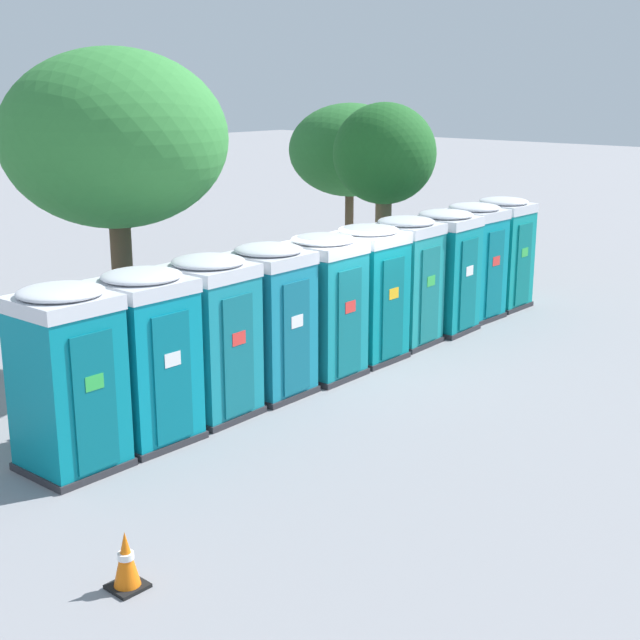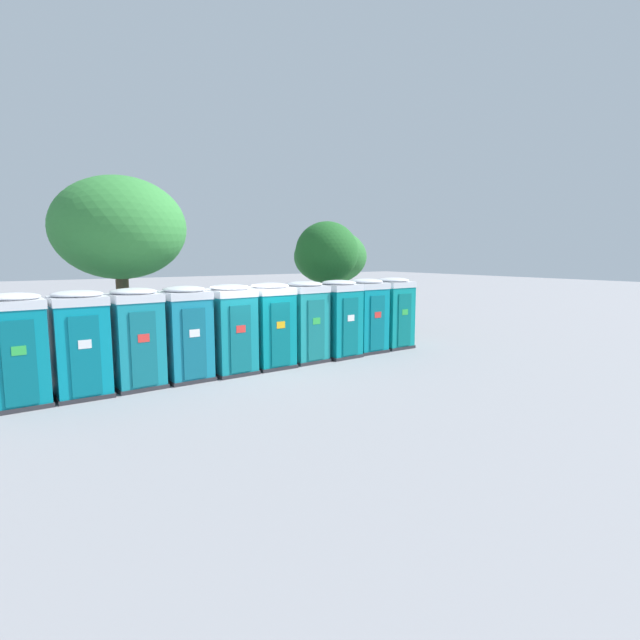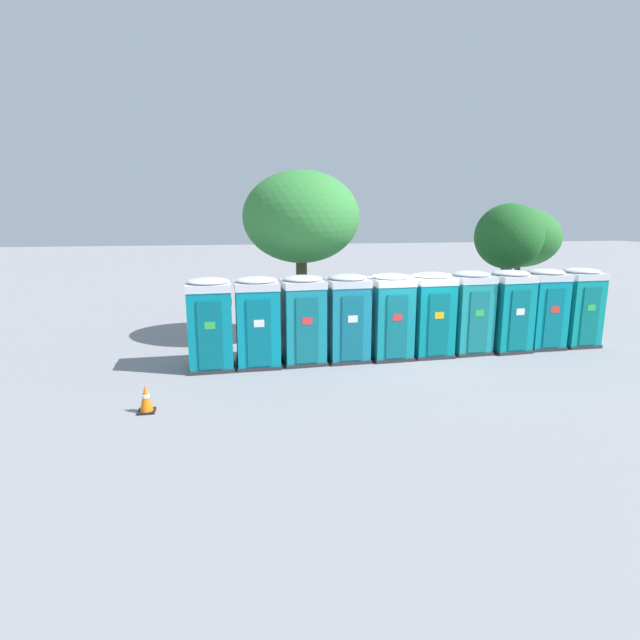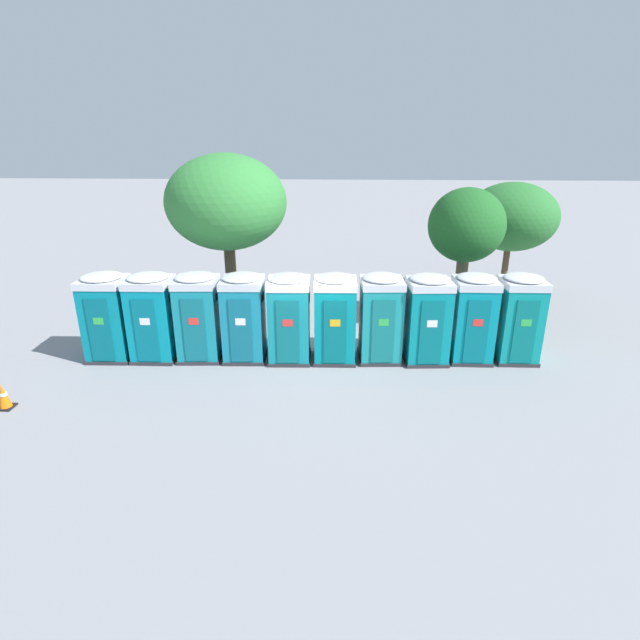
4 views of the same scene
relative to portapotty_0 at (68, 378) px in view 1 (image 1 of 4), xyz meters
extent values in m
plane|color=gray|center=(5.86, 0.30, -1.28)|extent=(120.00, 120.00, 0.00)
cube|color=#2D2D33|center=(0.00, 0.01, -1.23)|extent=(1.26, 1.23, 0.10)
cube|color=#077D8F|center=(0.00, 0.01, -0.13)|extent=(1.20, 1.17, 2.10)
cube|color=#076170|center=(0.02, -0.58, -0.21)|extent=(0.64, 0.05, 1.85)
cube|color=green|center=(0.02, -0.60, 0.07)|extent=(0.28, 0.02, 0.20)
cube|color=black|center=(0.59, 0.02, 0.60)|extent=(0.03, 0.36, 0.20)
cube|color=silver|center=(0.00, 0.01, 1.02)|extent=(1.23, 1.21, 0.20)
ellipsoid|color=silver|center=(0.00, 0.01, 1.17)|extent=(1.17, 1.15, 0.18)
cube|color=#2D2D33|center=(1.30, 0.03, -1.23)|extent=(1.24, 1.21, 0.10)
cube|color=#08869D|center=(1.30, 0.03, -0.13)|extent=(1.18, 1.15, 2.10)
cube|color=#07697A|center=(1.31, -0.55, -0.21)|extent=(0.64, 0.04, 1.85)
cube|color=white|center=(1.31, -0.57, 0.07)|extent=(0.28, 0.01, 0.20)
cube|color=black|center=(1.90, 0.04, 0.60)|extent=(0.03, 0.36, 0.20)
cube|color=silver|center=(1.30, 0.03, 1.02)|extent=(1.21, 1.19, 0.20)
ellipsoid|color=silver|center=(1.30, 0.03, 1.17)|extent=(1.16, 1.13, 0.18)
cube|color=#2D2D33|center=(2.61, 0.12, -1.23)|extent=(1.26, 1.26, 0.10)
cube|color=teal|center=(2.61, 0.12, -0.13)|extent=(1.20, 1.20, 2.10)
cube|color=#0F6673|center=(2.64, -0.47, -0.21)|extent=(0.63, 0.06, 1.85)
cube|color=red|center=(2.64, -0.49, 0.07)|extent=(0.28, 0.02, 0.20)
cube|color=black|center=(3.19, 0.15, 0.60)|extent=(0.04, 0.36, 0.20)
cube|color=silver|center=(2.61, 0.12, 1.02)|extent=(1.24, 1.24, 0.20)
ellipsoid|color=silver|center=(2.61, 0.12, 1.17)|extent=(1.18, 1.18, 0.18)
cube|color=#2D2D33|center=(3.91, 0.14, -1.23)|extent=(1.24, 1.25, 0.10)
cube|color=teal|center=(3.91, 0.14, -0.13)|extent=(1.18, 1.19, 2.10)
cube|color=#0F6277|center=(3.93, -0.44, -0.21)|extent=(0.62, 0.06, 1.85)
cube|color=white|center=(3.94, -0.46, 0.07)|extent=(0.28, 0.02, 0.20)
cube|color=black|center=(4.49, 0.16, 0.60)|extent=(0.04, 0.36, 0.20)
cube|color=silver|center=(3.91, 0.14, 1.02)|extent=(1.21, 1.22, 0.20)
ellipsoid|color=silver|center=(3.91, 0.14, 1.17)|extent=(1.15, 1.16, 0.18)
cube|color=#2D2D33|center=(5.22, 0.12, -1.23)|extent=(1.24, 1.24, 0.10)
cube|color=teal|center=(5.22, 0.12, -0.13)|extent=(1.18, 1.18, 2.10)
cube|color=#0D6871|center=(5.24, -0.47, -0.21)|extent=(0.63, 0.05, 1.85)
cube|color=red|center=(5.24, -0.48, 0.07)|extent=(0.28, 0.02, 0.20)
cube|color=black|center=(5.80, 0.14, 0.60)|extent=(0.04, 0.36, 0.20)
cube|color=silver|center=(5.22, 0.12, 1.02)|extent=(1.22, 1.22, 0.20)
ellipsoid|color=silver|center=(5.22, 0.12, 1.17)|extent=(1.16, 1.16, 0.18)
cube|color=#2D2D33|center=(6.52, 0.17, -1.23)|extent=(1.23, 1.22, 0.10)
cube|color=#07858F|center=(6.52, 0.17, -0.13)|extent=(1.17, 1.17, 2.10)
cube|color=#07686F|center=(6.53, -0.41, -0.21)|extent=(0.63, 0.04, 1.85)
cube|color=yellow|center=(6.53, -0.43, 0.07)|extent=(0.28, 0.01, 0.20)
cube|color=black|center=(7.10, 0.19, 0.60)|extent=(0.03, 0.36, 0.20)
cube|color=silver|center=(6.52, 0.17, 1.02)|extent=(1.20, 1.20, 0.20)
ellipsoid|color=silver|center=(6.52, 0.17, 1.17)|extent=(1.14, 1.14, 0.18)
cube|color=#2D2D33|center=(7.82, 0.28, -1.23)|extent=(1.26, 1.26, 0.10)
cube|color=teal|center=(7.82, 0.28, -0.13)|extent=(1.20, 1.20, 2.10)
cube|color=#126F71|center=(7.85, -0.31, -0.21)|extent=(0.62, 0.07, 1.85)
cube|color=green|center=(7.86, -0.32, 0.07)|extent=(0.28, 0.02, 0.20)
cube|color=black|center=(8.40, 0.31, 0.60)|extent=(0.04, 0.36, 0.20)
cube|color=silver|center=(7.82, 0.28, 1.02)|extent=(1.23, 1.24, 0.20)
ellipsoid|color=silver|center=(7.82, 0.28, 1.17)|extent=(1.17, 1.18, 0.18)
cube|color=#2D2D33|center=(9.13, 0.24, -1.23)|extent=(1.28, 1.27, 0.10)
cube|color=#08848C|center=(9.13, 0.24, -0.13)|extent=(1.22, 1.21, 2.10)
cube|color=#07676D|center=(9.17, -0.34, -0.21)|extent=(0.63, 0.07, 1.85)
cube|color=white|center=(9.17, -0.36, 0.07)|extent=(0.28, 0.03, 0.20)
cube|color=black|center=(9.71, 0.28, 0.60)|extent=(0.05, 0.36, 0.20)
cube|color=silver|center=(9.13, 0.24, 1.02)|extent=(1.26, 1.25, 0.20)
ellipsoid|color=silver|center=(9.13, 0.24, 1.17)|extent=(1.20, 1.19, 0.18)
cube|color=#2D2D33|center=(10.43, 0.38, -1.23)|extent=(1.17, 1.20, 0.10)
cube|color=#078898|center=(10.43, 0.38, -0.13)|extent=(1.12, 1.14, 2.10)
cube|color=#076A77|center=(10.43, -0.20, -0.21)|extent=(0.61, 0.03, 1.85)
cube|color=red|center=(10.43, -0.22, 0.07)|extent=(0.28, 0.01, 0.20)
cube|color=black|center=(11.00, 0.38, 0.60)|extent=(0.03, 0.36, 0.20)
cube|color=silver|center=(10.43, 0.38, 1.02)|extent=(1.15, 1.18, 0.20)
ellipsoid|color=silver|center=(10.43, 0.38, 1.17)|extent=(1.10, 1.12, 0.18)
cube|color=#2D2D33|center=(11.73, 0.43, -1.23)|extent=(1.18, 1.21, 0.10)
cube|color=#0B8C8A|center=(11.73, 0.43, -0.13)|extent=(1.12, 1.16, 2.10)
cube|color=#096D6C|center=(11.74, -0.15, -0.21)|extent=(0.61, 0.04, 1.85)
cube|color=green|center=(11.74, -0.17, 0.07)|extent=(0.28, 0.01, 0.20)
cube|color=black|center=(12.30, 0.44, 0.60)|extent=(0.03, 0.36, 0.20)
cube|color=silver|center=(11.73, 0.43, 1.02)|extent=(1.16, 1.19, 0.20)
ellipsoid|color=silver|center=(11.73, 0.43, 1.17)|extent=(1.10, 1.13, 0.18)
cylinder|color=brown|center=(2.99, 2.85, 0.37)|extent=(0.37, 0.37, 3.31)
ellipsoid|color=#337F38|center=(2.99, 2.85, 2.86)|extent=(3.83, 3.83, 3.01)
cylinder|color=brown|center=(13.02, 6.08, 0.00)|extent=(0.24, 0.24, 2.56)
ellipsoid|color=#286B2D|center=(13.02, 6.08, 1.98)|extent=(3.37, 3.37, 2.54)
cylinder|color=brown|center=(10.63, 3.02, 0.12)|extent=(0.39, 0.39, 2.80)
ellipsoid|color=#1E5B23|center=(10.63, 3.02, 2.17)|extent=(2.43, 2.43, 2.36)
cube|color=black|center=(-1.32, -2.99, -1.26)|extent=(0.36, 0.36, 0.04)
cone|color=orange|center=(-1.32, -2.99, -0.94)|extent=(0.28, 0.28, 0.60)
cylinder|color=white|center=(-1.32, -2.99, -0.91)|extent=(0.17, 0.17, 0.07)
camera|label=1|loc=(-6.08, -9.93, 3.77)|focal=50.00mm
camera|label=2|loc=(-0.67, -12.75, 2.10)|focal=28.00mm
camera|label=3|loc=(0.50, -13.72, 2.92)|focal=28.00mm
camera|label=4|loc=(6.72, -13.10, 4.91)|focal=28.00mm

